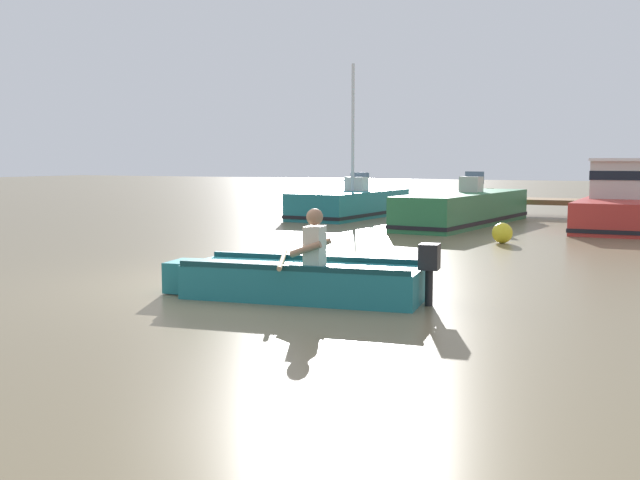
# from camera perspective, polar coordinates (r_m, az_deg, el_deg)

# --- Properties ---
(ground_plane) EXTENTS (120.00, 120.00, 0.00)m
(ground_plane) POSITION_cam_1_polar(r_m,az_deg,el_deg) (11.26, -6.55, -3.28)
(ground_plane) COLOR #7A6B4C
(rowboat_with_person) EXTENTS (3.72, 1.82, 1.19)m
(rowboat_with_person) POSITION_cam_1_polar(r_m,az_deg,el_deg) (9.99, -1.60, -2.97)
(rowboat_with_person) COLOR #1E727A
(rowboat_with_person) RESTS_ON ground
(moored_boat_teal) EXTENTS (2.12, 5.39, 4.83)m
(moored_boat_teal) POSITION_cam_1_polar(r_m,az_deg,el_deg) (24.18, 2.33, 2.69)
(moored_boat_teal) COLOR #1E727A
(moored_boat_teal) RESTS_ON ground
(moored_boat_green) EXTENTS (2.20, 6.83, 1.49)m
(moored_boat_green) POSITION_cam_1_polar(r_m,az_deg,el_deg) (21.63, 10.81, 2.26)
(moored_boat_green) COLOR #287042
(moored_boat_green) RESTS_ON ground
(moored_boat_red) EXTENTS (1.86, 6.33, 1.86)m
(moored_boat_red) POSITION_cam_1_polar(r_m,az_deg,el_deg) (22.16, 21.64, 2.69)
(moored_boat_red) COLOR #B72D28
(moored_boat_red) RESTS_ON ground
(mooring_buoy) EXTENTS (0.45, 0.45, 0.45)m
(mooring_buoy) POSITION_cam_1_polar(r_m,az_deg,el_deg) (17.05, 13.54, 0.52)
(mooring_buoy) COLOR yellow
(mooring_buoy) RESTS_ON ground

